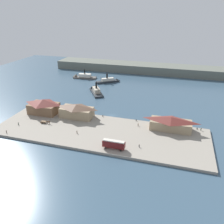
{
  "coord_description": "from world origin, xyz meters",
  "views": [
    {
      "loc": [
        35.96,
        -118.99,
        58.71
      ],
      "look_at": [
        0.02,
        1.04,
        2.0
      ],
      "focal_mm": 36.57,
      "sensor_mm": 36.0,
      "label": 1
    }
  ],
  "objects_px": {
    "pedestrian_near_cart": "(201,129)",
    "pedestrian_near_west_shed": "(18,124)",
    "ferry_shed_west_terminal": "(171,123)",
    "pedestrian_at_waters_edge": "(6,132)",
    "ferry_approaching_east": "(95,90)",
    "mooring_post_center_west": "(136,120)",
    "ferry_shed_central_terminal": "(77,111)",
    "pedestrian_standing_center": "(138,125)",
    "pedestrian_walking_east": "(139,146)",
    "ferry_near_quay": "(110,81)",
    "horse_cart": "(45,122)",
    "mooring_post_east": "(197,128)",
    "pedestrian_near_east_shed": "(77,132)",
    "ferry_shed_east_terminal": "(44,106)",
    "mooring_post_west": "(103,116)",
    "street_tram": "(114,144)",
    "ferry_moored_west": "(82,77)"
  },
  "relations": [
    {
      "from": "pedestrian_standing_center",
      "to": "ferry_approaching_east",
      "type": "height_order",
      "value": "ferry_approaching_east"
    },
    {
      "from": "ferry_shed_east_terminal",
      "to": "mooring_post_west",
      "type": "height_order",
      "value": "ferry_shed_east_terminal"
    },
    {
      "from": "ferry_shed_east_terminal",
      "to": "mooring_post_west",
      "type": "bearing_deg",
      "value": 8.18
    },
    {
      "from": "horse_cart",
      "to": "pedestrian_near_cart",
      "type": "bearing_deg",
      "value": 11.02
    },
    {
      "from": "mooring_post_east",
      "to": "ferry_moored_west",
      "type": "distance_m",
      "value": 124.24
    },
    {
      "from": "horse_cart",
      "to": "pedestrian_near_east_shed",
      "type": "distance_m",
      "value": 22.07
    },
    {
      "from": "horse_cart",
      "to": "pedestrian_near_west_shed",
      "type": "relative_size",
      "value": 3.58
    },
    {
      "from": "pedestrian_near_cart",
      "to": "pedestrian_near_west_shed",
      "type": "xyz_separation_m",
      "value": [
        -94.83,
        -21.78,
        -0.0
      ]
    },
    {
      "from": "pedestrian_near_cart",
      "to": "pedestrian_standing_center",
      "type": "height_order",
      "value": "pedestrian_near_cart"
    },
    {
      "from": "ferry_shed_west_terminal",
      "to": "pedestrian_walking_east",
      "type": "xyz_separation_m",
      "value": [
        -12.46,
        -21.5,
        -2.83
      ]
    },
    {
      "from": "pedestrian_walking_east",
      "to": "ferry_approaching_east",
      "type": "xyz_separation_m",
      "value": [
        -46.72,
        68.23,
        -0.51
      ]
    },
    {
      "from": "ferry_shed_central_terminal",
      "to": "pedestrian_walking_east",
      "type": "distance_m",
      "value": 45.84
    },
    {
      "from": "ferry_shed_central_terminal",
      "to": "ferry_shed_east_terminal",
      "type": "bearing_deg",
      "value": -179.08
    },
    {
      "from": "pedestrian_near_west_shed",
      "to": "mooring_post_center_west",
      "type": "bearing_deg",
      "value": 20.92
    },
    {
      "from": "ferry_shed_central_terminal",
      "to": "pedestrian_standing_center",
      "type": "bearing_deg",
      "value": -1.12
    },
    {
      "from": "street_tram",
      "to": "pedestrian_near_east_shed",
      "type": "distance_m",
      "value": 23.26
    },
    {
      "from": "ferry_approaching_east",
      "to": "ferry_near_quay",
      "type": "xyz_separation_m",
      "value": [
        2.93,
        28.0,
        0.13
      ]
    },
    {
      "from": "pedestrian_near_cart",
      "to": "ferry_moored_west",
      "type": "relative_size",
      "value": 0.07
    },
    {
      "from": "pedestrian_near_cart",
      "to": "pedestrian_near_west_shed",
      "type": "distance_m",
      "value": 97.29
    },
    {
      "from": "mooring_post_west",
      "to": "ferry_approaching_east",
      "type": "relative_size",
      "value": 0.04
    },
    {
      "from": "mooring_post_west",
      "to": "pedestrian_near_west_shed",
      "type": "bearing_deg",
      "value": -150.48
    },
    {
      "from": "street_tram",
      "to": "pedestrian_walking_east",
      "type": "height_order",
      "value": "street_tram"
    },
    {
      "from": "ferry_shed_central_terminal",
      "to": "ferry_moored_west",
      "type": "bearing_deg",
      "value": 111.61
    },
    {
      "from": "pedestrian_near_east_shed",
      "to": "mooring_post_center_west",
      "type": "xyz_separation_m",
      "value": [
        26.07,
        22.5,
        -0.3
      ]
    },
    {
      "from": "pedestrian_walking_east",
      "to": "mooring_post_east",
      "type": "distance_m",
      "value": 36.37
    },
    {
      "from": "pedestrian_walking_east",
      "to": "ferry_near_quay",
      "type": "bearing_deg",
      "value": 114.47
    },
    {
      "from": "mooring_post_east",
      "to": "ferry_near_quay",
      "type": "distance_m",
      "value": 99.4
    },
    {
      "from": "pedestrian_at_waters_edge",
      "to": "mooring_post_west",
      "type": "bearing_deg",
      "value": 38.4
    },
    {
      "from": "pedestrian_near_west_shed",
      "to": "mooring_post_west",
      "type": "bearing_deg",
      "value": 29.52
    },
    {
      "from": "pedestrian_standing_center",
      "to": "ferry_approaching_east",
      "type": "xyz_separation_m",
      "value": [
        -42.34,
        47.79,
        -0.54
      ]
    },
    {
      "from": "pedestrian_near_cart",
      "to": "mooring_post_west",
      "type": "relative_size",
      "value": 1.85
    },
    {
      "from": "pedestrian_near_west_shed",
      "to": "horse_cart",
      "type": "bearing_deg",
      "value": 24.21
    },
    {
      "from": "ferry_shed_west_terminal",
      "to": "pedestrian_near_cart",
      "type": "distance_m",
      "value": 15.93
    },
    {
      "from": "pedestrian_walking_east",
      "to": "pedestrian_near_cart",
      "type": "bearing_deg",
      "value": 41.55
    },
    {
      "from": "pedestrian_near_cart",
      "to": "ferry_shed_west_terminal",
      "type": "bearing_deg",
      "value": -168.35
    },
    {
      "from": "pedestrian_near_east_shed",
      "to": "mooring_post_east",
      "type": "distance_m",
      "value": 62.49
    },
    {
      "from": "pedestrian_walking_east",
      "to": "ferry_approaching_east",
      "type": "height_order",
      "value": "ferry_approaching_east"
    },
    {
      "from": "pedestrian_near_east_shed",
      "to": "mooring_post_center_west",
      "type": "height_order",
      "value": "pedestrian_near_east_shed"
    },
    {
      "from": "ferry_shed_central_terminal",
      "to": "pedestrian_at_waters_edge",
      "type": "height_order",
      "value": "ferry_shed_central_terminal"
    },
    {
      "from": "pedestrian_walking_east",
      "to": "horse_cart",
      "type": "bearing_deg",
      "value": 170.81
    },
    {
      "from": "ferry_shed_west_terminal",
      "to": "ferry_moored_west",
      "type": "bearing_deg",
      "value": 136.7
    },
    {
      "from": "pedestrian_near_east_shed",
      "to": "horse_cart",
      "type": "bearing_deg",
      "value": 166.37
    },
    {
      "from": "ferry_shed_east_terminal",
      "to": "horse_cart",
      "type": "xyz_separation_m",
      "value": [
        8.03,
        -12.07,
        -3.52
      ]
    },
    {
      "from": "pedestrian_walking_east",
      "to": "ferry_approaching_east",
      "type": "distance_m",
      "value": 82.7
    },
    {
      "from": "ferry_shed_west_terminal",
      "to": "pedestrian_at_waters_edge",
      "type": "xyz_separation_m",
      "value": [
        -79.53,
        -27.88,
        -2.83
      ]
    },
    {
      "from": "pedestrian_at_waters_edge",
      "to": "ferry_moored_west",
      "type": "height_order",
      "value": "ferry_moored_west"
    },
    {
      "from": "ferry_shed_west_terminal",
      "to": "ferry_approaching_east",
      "type": "xyz_separation_m",
      "value": [
        -59.18,
        46.73,
        -3.34
      ]
    },
    {
      "from": "pedestrian_at_waters_edge",
      "to": "mooring_post_east",
      "type": "relative_size",
      "value": 1.72
    },
    {
      "from": "horse_cart",
      "to": "pedestrian_walking_east",
      "type": "xyz_separation_m",
      "value": [
        53.99,
        -8.73,
        -0.21
      ]
    },
    {
      "from": "ferry_approaching_east",
      "to": "mooring_post_center_west",
      "type": "bearing_deg",
      "value": -46.36
    }
  ]
}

